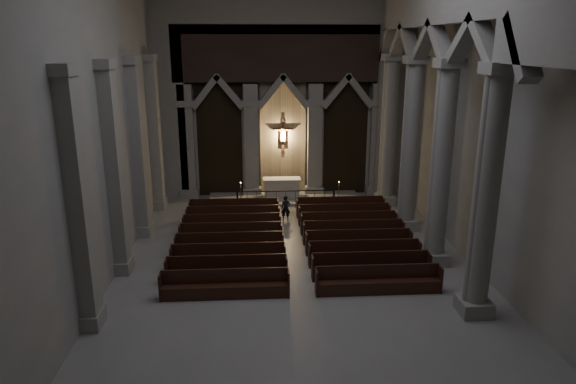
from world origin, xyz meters
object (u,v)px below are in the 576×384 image
object	(u,v)px
pews	(294,242)
candle_stand_right	(339,199)
candle_stand_left	(241,202)
altar_rail	(286,196)
worshipper	(286,208)
altar	(282,187)

from	to	relation	value
pews	candle_stand_right	bearing A→B (deg)	64.40
candle_stand_right	candle_stand_left	bearing A→B (deg)	-174.56
altar_rail	worshipper	world-z (taller)	worshipper
altar	candle_stand_right	world-z (taller)	candle_stand_right
pews	altar_rail	bearing A→B (deg)	90.00
candle_stand_left	pews	size ratio (longest dim) A/B	0.15
pews	worshipper	distance (m)	3.71
pews	altar	bearing A→B (deg)	90.99
altar_rail	worshipper	size ratio (longest dim) A/B	4.10
altar	worshipper	size ratio (longest dim) A/B	1.66
candle_stand_left	worshipper	xyz separation A→B (m)	(2.27, -1.89, 0.23)
altar	pews	xyz separation A→B (m)	(0.13, -7.37, -0.36)
pews	worshipper	xyz separation A→B (m)	(-0.12, 3.70, 0.31)
altar_rail	worshipper	bearing A→B (deg)	-93.45
worshipper	pews	bearing A→B (deg)	-85.62
altar_rail	candle_stand_left	world-z (taller)	candle_stand_left
altar_rail	pews	bearing A→B (deg)	-90.00
candle_stand_right	worshipper	distance (m)	3.87
altar	altar_rail	xyz separation A→B (m)	(0.13, -1.75, -0.01)
altar	pews	bearing A→B (deg)	-89.01
candle_stand_left	worshipper	world-z (taller)	candle_stand_left
altar_rail	pews	size ratio (longest dim) A/B	0.53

